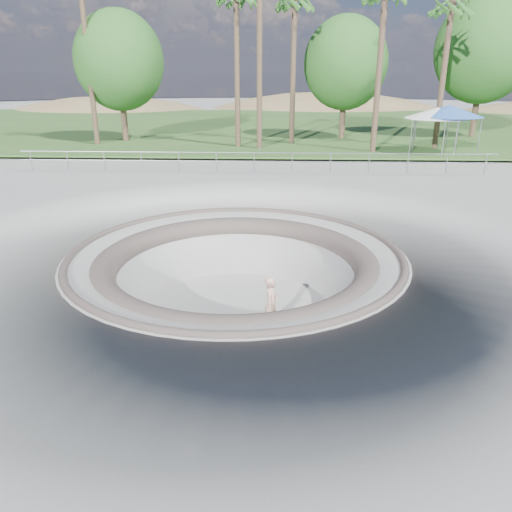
% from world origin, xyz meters
% --- Properties ---
extents(ground, '(180.00, 180.00, 0.00)m').
position_xyz_m(ground, '(0.00, 0.00, 0.00)').
color(ground, '#A6A5A0').
rests_on(ground, ground).
extents(skate_bowl, '(14.00, 14.00, 4.10)m').
position_xyz_m(skate_bowl, '(0.00, 0.00, -1.83)').
color(skate_bowl, '#A6A5A0').
rests_on(skate_bowl, ground).
extents(grass_strip, '(180.00, 36.00, 0.12)m').
position_xyz_m(grass_strip, '(0.00, 34.00, 0.22)').
color(grass_strip, '#2D5522').
rests_on(grass_strip, ground).
extents(distant_hills, '(103.20, 45.00, 28.60)m').
position_xyz_m(distant_hills, '(3.78, 57.17, -7.02)').
color(distant_hills, brown).
rests_on(distant_hills, ground).
extents(safety_railing, '(25.00, 0.06, 1.03)m').
position_xyz_m(safety_railing, '(0.00, 12.00, 0.69)').
color(safety_railing, gray).
rests_on(safety_railing, ground).
extents(skateboard, '(0.80, 0.44, 0.08)m').
position_xyz_m(skateboard, '(1.11, -1.32, -1.84)').
color(skateboard, brown).
rests_on(skateboard, ground).
extents(skater, '(0.52, 0.66, 1.60)m').
position_xyz_m(skater, '(1.11, -1.32, -1.02)').
color(skater, '#E1AD91').
rests_on(skater, skateboard).
extents(canopy_white, '(5.17, 5.17, 2.78)m').
position_xyz_m(canopy_white, '(11.02, 18.00, 2.71)').
color(canopy_white, gray).
rests_on(canopy_white, ground).
extents(canopy_blue, '(5.28, 5.28, 2.92)m').
position_xyz_m(canopy_blue, '(11.71, 18.00, 2.84)').
color(canopy_blue, gray).
rests_on(canopy_blue, ground).
extents(palm_d, '(2.60, 2.60, 10.47)m').
position_xyz_m(palm_d, '(2.20, 22.17, 9.24)').
color(palm_d, brown).
rests_on(palm_d, ground).
extents(palm_f, '(2.60, 2.60, 9.87)m').
position_xyz_m(palm_f, '(11.78, 20.22, 8.70)').
color(palm_f, brown).
rests_on(palm_f, ground).
extents(bushy_tree_left, '(6.28, 5.71, 9.06)m').
position_xyz_m(bushy_tree_left, '(-10.06, 22.99, 5.79)').
color(bushy_tree_left, brown).
rests_on(bushy_tree_left, ground).
extents(bushy_tree_mid, '(6.11, 5.56, 8.82)m').
position_xyz_m(bushy_tree_mid, '(6.11, 25.09, 5.64)').
color(bushy_tree_mid, brown).
rests_on(bushy_tree_mid, ground).
extents(bushy_tree_right, '(7.21, 6.55, 10.40)m').
position_xyz_m(bushy_tree_right, '(16.43, 26.39, 6.62)').
color(bushy_tree_right, brown).
rests_on(bushy_tree_right, ground).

